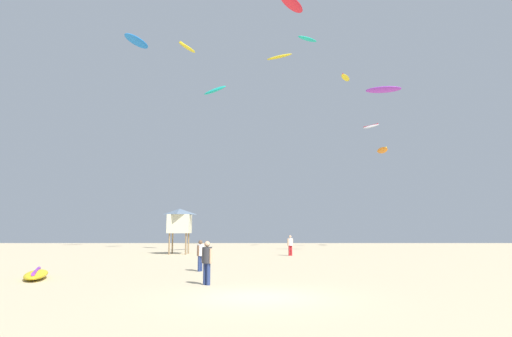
{
  "coord_description": "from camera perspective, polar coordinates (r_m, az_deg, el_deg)",
  "views": [
    {
      "loc": [
        -0.08,
        -14.45,
        2.16
      ],
      "look_at": [
        0.0,
        19.45,
        7.03
      ],
      "focal_mm": 30.22,
      "sensor_mm": 36.0,
      "label": 1
    }
  ],
  "objects": [
    {
      "name": "kite_aloft_5",
      "position": [
        56.3,
        -15.65,
        15.94
      ],
      "size": [
        2.82,
        4.53,
        0.84
      ],
      "color": "blue"
    },
    {
      "name": "kite_aloft_0",
      "position": [
        40.0,
        4.62,
        20.96
      ],
      "size": [
        2.94,
        3.72,
        0.64
      ],
      "color": "red"
    },
    {
      "name": "lifeguard_tower",
      "position": [
        40.69,
        -10.22,
        -6.79
      ],
      "size": [
        2.3,
        2.3,
        4.15
      ],
      "color": "#8C704C",
      "rests_on": "ground"
    },
    {
      "name": "kite_aloft_4",
      "position": [
        56.57,
        14.83,
        5.42
      ],
      "size": [
        2.04,
        2.38,
        0.59
      ],
      "color": "white"
    },
    {
      "name": "kite_aloft_6",
      "position": [
        44.41,
        16.39,
        9.97
      ],
      "size": [
        3.5,
        1.66,
        0.64
      ],
      "color": "purple"
    },
    {
      "name": "kite_aloft_7",
      "position": [
        59.69,
        16.24,
        2.33
      ],
      "size": [
        1.13,
        3.27,
        0.82
      ],
      "color": "orange"
    },
    {
      "name": "kite_aloft_9",
      "position": [
        46.38,
        -5.61,
        10.27
      ],
      "size": [
        3.14,
        3.16,
        0.86
      ],
      "color": "#19B29E"
    },
    {
      "name": "ground_plane",
      "position": [
        14.61,
        0.18,
        -16.68
      ],
      "size": [
        120.0,
        120.0,
        0.0
      ],
      "primitive_type": "plane",
      "color": "#C6B28C"
    },
    {
      "name": "kite_aloft_2",
      "position": [
        60.31,
        2.97,
        14.55
      ],
      "size": [
        3.85,
        2.93,
        0.71
      ],
      "color": "yellow"
    },
    {
      "name": "person_foreground",
      "position": [
        17.76,
        -6.65,
        -11.84
      ],
      "size": [
        0.45,
        0.42,
        1.73
      ],
      "rotation": [
        0.0,
        0.0,
        3.98
      ],
      "color": "navy",
      "rests_on": "ground"
    },
    {
      "name": "person_left",
      "position": [
        23.6,
        -7.52,
        -11.04
      ],
      "size": [
        0.37,
        0.5,
        1.64
      ],
      "rotation": [
        0.0,
        0.0,
        5.84
      ],
      "color": "navy",
      "rests_on": "ground"
    },
    {
      "name": "kite_aloft_8",
      "position": [
        46.89,
        6.69,
        16.66
      ],
      "size": [
        2.41,
        1.9,
        0.27
      ],
      "color": "#19B29E"
    },
    {
      "name": "kite_aloft_3",
      "position": [
        49.59,
        -9.22,
        15.54
      ],
      "size": [
        2.04,
        3.08,
        0.57
      ],
      "color": "yellow"
    },
    {
      "name": "kite_grounded_near",
      "position": [
        22.23,
        -27.24,
        -12.35
      ],
      "size": [
        2.24,
        3.58,
        0.45
      ],
      "color": "yellow",
      "rests_on": "ground"
    },
    {
      "name": "person_midground",
      "position": [
        37.7,
        4.42,
        -9.9
      ],
      "size": [
        0.52,
        0.39,
        1.73
      ],
      "rotation": [
        0.0,
        0.0,
        5.22
      ],
      "color": "#B21E23",
      "rests_on": "ground"
    },
    {
      "name": "kite_aloft_1",
      "position": [
        55.3,
        11.62,
        11.69
      ],
      "size": [
        1.88,
        2.77,
        0.36
      ],
      "color": "yellow"
    }
  ]
}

